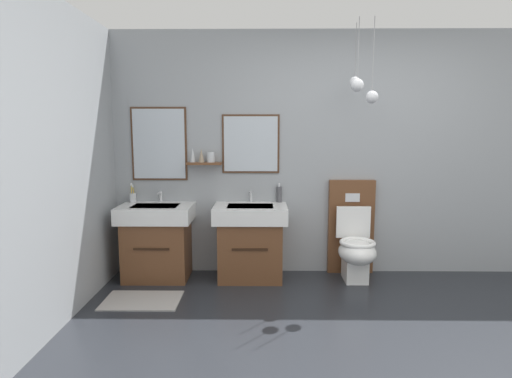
% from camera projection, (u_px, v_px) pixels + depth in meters
% --- Properties ---
extents(ground_plane, '(6.42, 5.19, 0.10)m').
position_uv_depth(ground_plane, '(406.00, 374.00, 2.76)').
color(ground_plane, '#23262B').
rests_on(ground_plane, ground).
extents(wall_back, '(5.22, 0.66, 2.53)m').
position_uv_depth(wall_back, '(348.00, 154.00, 4.49)').
color(wall_back, '#999EA3').
rests_on(wall_back, ground).
extents(wall_left, '(0.12, 3.99, 2.53)m').
position_uv_depth(wall_left, '(1.00, 173.00, 2.61)').
color(wall_left, '#999EA3').
rests_on(wall_left, ground).
extents(bath_mat, '(0.68, 0.44, 0.01)m').
position_uv_depth(bath_mat, '(142.00, 300.00, 3.81)').
color(bath_mat, '#9E9993').
rests_on(bath_mat, ground).
extents(vanity_sink_left, '(0.74, 0.53, 0.76)m').
position_uv_depth(vanity_sink_left, '(157.00, 240.00, 4.36)').
color(vanity_sink_left, brown).
rests_on(vanity_sink_left, ground).
extents(tap_on_left_sink, '(0.03, 0.13, 0.11)m').
position_uv_depth(tap_on_left_sink, '(160.00, 195.00, 4.49)').
color(tap_on_left_sink, silver).
rests_on(tap_on_left_sink, vanity_sink_left).
extents(vanity_sink_right, '(0.74, 0.53, 0.76)m').
position_uv_depth(vanity_sink_right, '(250.00, 240.00, 4.35)').
color(vanity_sink_right, brown).
rests_on(vanity_sink_right, ground).
extents(tap_on_right_sink, '(0.03, 0.13, 0.11)m').
position_uv_depth(tap_on_right_sink, '(251.00, 195.00, 4.48)').
color(tap_on_right_sink, silver).
rests_on(tap_on_right_sink, vanity_sink_right).
extents(toilet, '(0.48, 0.63, 1.00)m').
position_uv_depth(toilet, '(354.00, 242.00, 4.36)').
color(toilet, brown).
rests_on(toilet, ground).
extents(toothbrush_cup, '(0.07, 0.07, 0.20)m').
position_uv_depth(toothbrush_cup, '(133.00, 197.00, 4.48)').
color(toothbrush_cup, silver).
rests_on(toothbrush_cup, vanity_sink_left).
extents(soap_dispenser, '(0.06, 0.06, 0.20)m').
position_uv_depth(soap_dispenser, '(279.00, 194.00, 4.47)').
color(soap_dispenser, '#4C4C51').
rests_on(soap_dispenser, vanity_sink_right).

